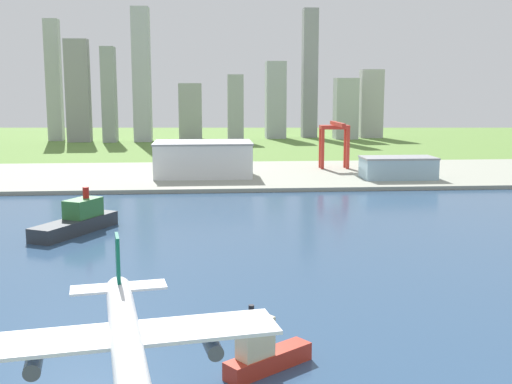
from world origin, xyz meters
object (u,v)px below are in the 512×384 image
(port_crane_red, at_px, (335,135))
(airplane_landing, at_px, (126,338))
(container_barge, at_px, (77,221))
(warehouse_annex, at_px, (398,168))
(warehouse_main, at_px, (203,159))
(tugboat_small, at_px, (263,352))

(port_crane_red, bearing_deg, airplane_landing, -105.40)
(container_barge, distance_m, warehouse_annex, 222.01)
(container_barge, xyz_separation_m, warehouse_main, (52.23, 155.36, 8.82))
(container_barge, xyz_separation_m, warehouse_annex, (177.72, 132.98, 4.42))
(tugboat_small, xyz_separation_m, warehouse_annex, (112.38, 271.75, 4.93))
(tugboat_small, bearing_deg, port_crane_red, 75.90)
(warehouse_main, xyz_separation_m, warehouse_annex, (125.49, -22.39, -4.40))
(tugboat_small, bearing_deg, container_barge, 115.21)
(container_barge, relative_size, warehouse_main, 0.70)
(tugboat_small, bearing_deg, warehouse_main, 92.55)
(tugboat_small, distance_m, container_barge, 153.38)
(warehouse_main, bearing_deg, container_barge, -108.58)
(tugboat_small, relative_size, container_barge, 0.45)
(airplane_landing, relative_size, container_barge, 0.99)
(airplane_landing, distance_m, warehouse_main, 345.33)
(tugboat_small, distance_m, warehouse_main, 294.57)
(container_barge, bearing_deg, warehouse_annex, 36.81)
(warehouse_main, bearing_deg, airplane_landing, -91.45)
(airplane_landing, distance_m, container_barge, 195.92)
(container_barge, relative_size, warehouse_annex, 0.95)
(tugboat_small, distance_m, warehouse_annex, 294.11)
(tugboat_small, distance_m, port_crane_red, 336.51)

